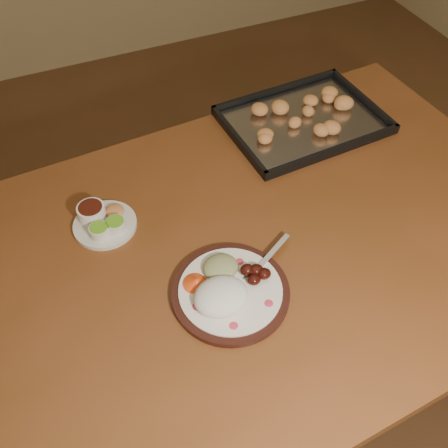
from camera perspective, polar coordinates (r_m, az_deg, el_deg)
name	(u,v)px	position (r m, az deg, el deg)	size (l,w,h in m)	color
ground	(254,336)	(1.82, 3.47, -12.64)	(4.00, 4.00, 0.00)	brown
dining_table	(232,276)	(1.16, 0.90, -5.95)	(1.56, 1.00, 0.75)	brown
dinner_plate	(227,290)	(1.00, 0.37, -7.53)	(0.29, 0.24, 0.06)	black
condiment_saucer	(102,221)	(1.15, -13.74, 0.33)	(0.14, 0.14, 0.05)	beige
baking_tray	(303,119)	(1.40, 9.00, 11.72)	(0.43, 0.33, 0.04)	black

